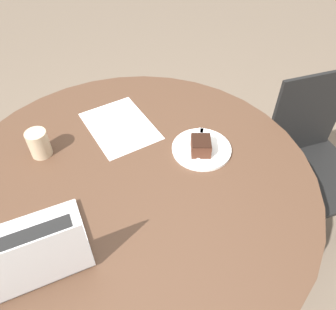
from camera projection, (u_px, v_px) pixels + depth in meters
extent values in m
plane|color=#6B5B4C|center=(143.00, 272.00, 1.70)|extent=(12.00, 12.00, 0.00)
cylinder|color=#4C3323|center=(143.00, 271.00, 1.69)|extent=(0.45, 0.45, 0.02)
cylinder|color=#4C3323|center=(139.00, 234.00, 1.43)|extent=(0.10, 0.10, 0.71)
cylinder|color=#4C3323|center=(132.00, 179.00, 1.17)|extent=(1.31, 1.31, 0.03)
cube|color=black|center=(318.00, 177.00, 1.59)|extent=(0.51, 0.51, 0.02)
cube|color=black|center=(307.00, 115.00, 1.56)|extent=(0.12, 0.38, 0.45)
cube|color=black|center=(293.00, 245.00, 1.58)|extent=(0.04, 0.04, 0.42)
cube|color=black|center=(313.00, 170.00, 1.92)|extent=(0.04, 0.04, 0.42)
cube|color=black|center=(254.00, 186.00, 1.83)|extent=(0.04, 0.04, 0.42)
cube|color=white|center=(120.00, 126.00, 1.35)|extent=(0.33, 0.25, 0.00)
cylinder|color=white|center=(201.00, 149.00, 1.25)|extent=(0.23, 0.23, 0.01)
cube|color=#472619|center=(201.00, 146.00, 1.21)|extent=(0.11, 0.11, 0.05)
cube|color=black|center=(201.00, 140.00, 1.19)|extent=(0.10, 0.10, 0.00)
cube|color=silver|center=(200.00, 143.00, 1.26)|extent=(0.13, 0.12, 0.00)
cube|color=silver|center=(202.00, 131.00, 1.31)|extent=(0.04, 0.04, 0.00)
cylinder|color=#C6AD89|center=(39.00, 144.00, 1.20)|extent=(0.08, 0.08, 0.10)
cube|color=silver|center=(29.00, 250.00, 0.95)|extent=(0.29, 0.36, 0.02)
cube|color=black|center=(28.00, 248.00, 0.94)|extent=(0.18, 0.29, 0.00)
cube|color=silver|center=(22.00, 271.00, 0.79)|extent=(0.05, 0.33, 0.20)
cube|color=black|center=(22.00, 270.00, 0.79)|extent=(0.05, 0.31, 0.19)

